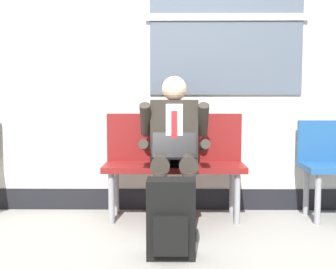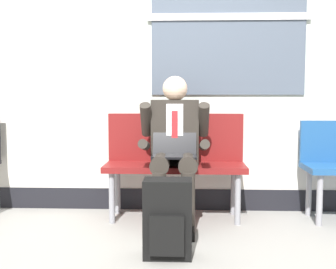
{
  "view_description": "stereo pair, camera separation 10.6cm",
  "coord_description": "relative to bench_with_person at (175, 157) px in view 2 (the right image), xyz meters",
  "views": [
    {
      "loc": [
        0.08,
        -3.23,
        1.05
      ],
      "look_at": [
        0.05,
        0.14,
        0.75
      ],
      "focal_mm": 44.93,
      "sensor_mm": 36.0,
      "label": 1
    },
    {
      "loc": [
        0.19,
        -3.22,
        1.05
      ],
      "look_at": [
        0.05,
        0.14,
        0.75
      ],
      "focal_mm": 44.93,
      "sensor_mm": 36.0,
      "label": 2
    }
  ],
  "objects": [
    {
      "name": "ground_plane",
      "position": [
        -0.1,
        -0.41,
        -0.53
      ],
      "size": [
        18.0,
        18.0,
        0.0
      ],
      "primitive_type": "plane",
      "color": "gray"
    },
    {
      "name": "station_wall",
      "position": [
        -0.09,
        0.28,
        1.02
      ],
      "size": [
        6.12,
        0.17,
        3.12
      ],
      "color": "beige",
      "rests_on": "ground"
    },
    {
      "name": "bench_with_person",
      "position": [
        0.0,
        0.0,
        0.0
      ],
      "size": [
        1.2,
        0.42,
        0.9
      ],
      "color": "maroon",
      "rests_on": "ground"
    },
    {
      "name": "person_seated",
      "position": [
        -0.0,
        -0.2,
        0.12
      ],
      "size": [
        0.57,
        0.7,
        1.23
      ],
      "color": "#2D2823",
      "rests_on": "ground"
    },
    {
      "name": "backpack",
      "position": [
        -0.02,
        -0.95,
        -0.28
      ],
      "size": [
        0.32,
        0.23,
        0.52
      ],
      "color": "black",
      "rests_on": "ground"
    }
  ]
}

